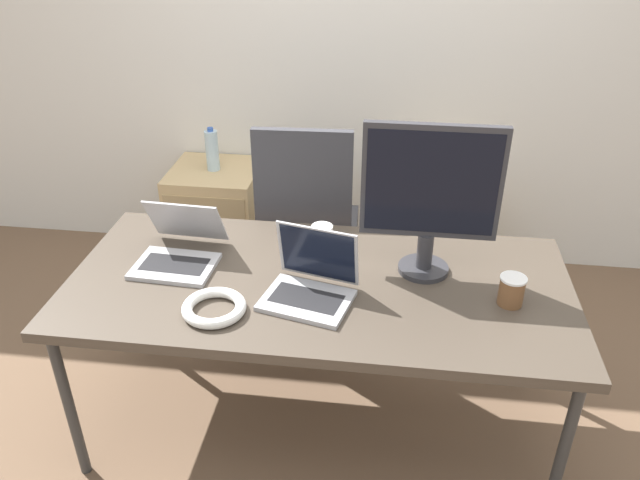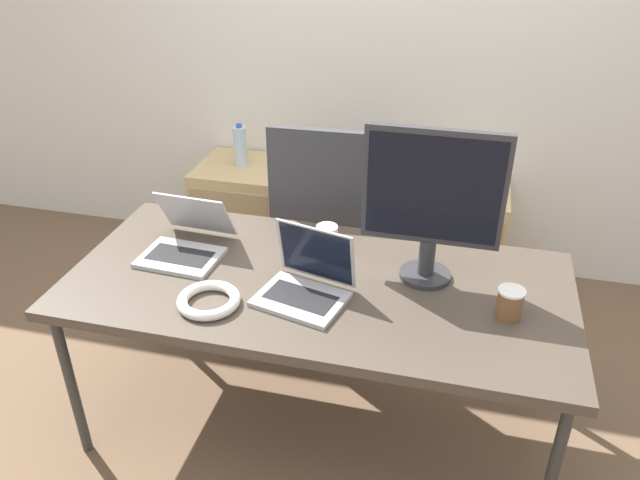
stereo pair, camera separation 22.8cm
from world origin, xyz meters
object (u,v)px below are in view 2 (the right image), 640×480
object	(u,v)px
coffee_cup_white	(327,239)
cable_coil	(209,300)
laptop_left	(186,242)
cabinet_right	(456,238)
laptop_right	(306,283)
coffee_cup_brown	(510,303)
office_chair	(325,245)
monitor	(432,201)
cabinet_left	(245,213)
water_bottle	(240,146)

from	to	relation	value
coffee_cup_white	cable_coil	distance (m)	0.55
laptop_left	coffee_cup_white	xyz separation A→B (m)	(0.54, 0.14, 0.01)
laptop_left	cabinet_right	bearing A→B (deg)	47.51
laptop_right	coffee_cup_brown	world-z (taller)	laptop_right
laptop_right	cable_coil	distance (m)	0.35
coffee_cup_brown	cable_coil	world-z (taller)	coffee_cup_brown
office_chair	monitor	world-z (taller)	monitor
office_chair	cabinet_left	size ratio (longest dim) A/B	1.81
office_chair	coffee_cup_white	xyz separation A→B (m)	(0.14, -0.55, 0.36)
laptop_left	coffee_cup_brown	xyz separation A→B (m)	(1.24, -0.13, 0.01)
water_bottle	coffee_cup_brown	world-z (taller)	water_bottle
laptop_left	monitor	world-z (taller)	monitor
office_chair	monitor	size ratio (longest dim) A/B	1.89
water_bottle	coffee_cup_brown	bearing A→B (deg)	-41.30
office_chair	monitor	distance (m)	1.04
monitor	coffee_cup_white	xyz separation A→B (m)	(-0.40, 0.09, -0.26)
cabinet_left	water_bottle	distance (m)	0.42
water_bottle	monitor	size ratio (longest dim) A/B	0.42
cabinet_right	water_bottle	bearing A→B (deg)	179.90
cabinet_left	coffee_cup_brown	bearing A→B (deg)	-41.25
laptop_left	cable_coil	distance (m)	0.38
coffee_cup_white	laptop_right	bearing A→B (deg)	-90.52
cabinet_left	laptop_right	world-z (taller)	laptop_right
cabinet_right	cable_coil	size ratio (longest dim) A/B	2.73
laptop_left	coffee_cup_brown	bearing A→B (deg)	-5.77
cabinet_right	cable_coil	world-z (taller)	cable_coil
cabinet_left	cable_coil	size ratio (longest dim) A/B	2.73
laptop_left	cabinet_left	bearing A→B (deg)	99.84
cabinet_left	coffee_cup_white	world-z (taller)	coffee_cup_white
cabinet_left	laptop_right	bearing A→B (deg)	-60.54
laptop_left	monitor	size ratio (longest dim) A/B	0.61
cabinet_left	laptop_left	distance (m)	1.24
cabinet_left	laptop_left	xyz separation A→B (m)	(0.20, -1.14, 0.47)
cable_coil	cabinet_left	bearing A→B (deg)	106.33
cabinet_right	monitor	xyz separation A→B (m)	(-0.10, -1.09, 0.74)
office_chair	coffee_cup_brown	bearing A→B (deg)	-44.15
laptop_right	cabinet_right	bearing A→B (deg)	69.05
office_chair	cabinet_left	world-z (taller)	office_chair
cabinet_right	office_chair	bearing A→B (deg)	-144.91
cabinet_right	monitor	size ratio (longest dim) A/B	1.04
cabinet_right	cable_coil	distance (m)	1.72
cable_coil	cabinet_right	bearing A→B (deg)	60.59
cabinet_right	laptop_left	world-z (taller)	laptop_left
coffee_cup_white	coffee_cup_brown	size ratio (longest dim) A/B	1.08
cabinet_left	coffee_cup_white	bearing A→B (deg)	-53.45
office_chair	cabinet_right	world-z (taller)	office_chair
office_chair	laptop_left	xyz separation A→B (m)	(-0.40, -0.69, 0.35)
water_bottle	coffee_cup_white	size ratio (longest dim) A/B	2.08
coffee_cup_brown	cable_coil	distance (m)	1.03
cabinet_left	cable_coil	xyz separation A→B (m)	(0.42, -1.45, 0.44)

